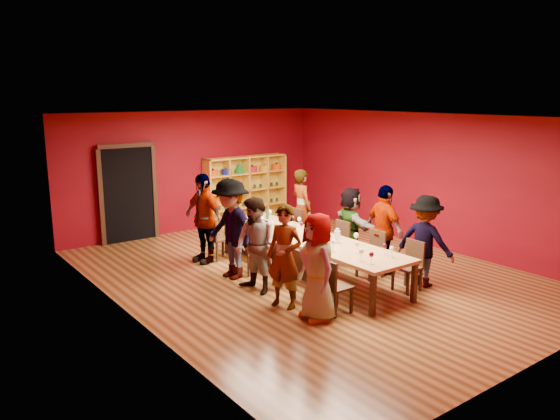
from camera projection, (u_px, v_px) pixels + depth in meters
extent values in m
cube|color=#563116|center=(308.00, 275.00, 10.53)|extent=(7.10, 9.10, 0.02)
cube|color=#60040E|center=(194.00, 171.00, 13.74)|extent=(7.10, 0.02, 3.00)
cube|color=#60040E|center=(544.00, 254.00, 6.68)|extent=(7.10, 0.02, 3.00)
cube|color=#60040E|center=(128.00, 224.00, 8.16)|extent=(0.02, 9.10, 3.00)
cube|color=#60040E|center=(429.00, 180.00, 12.26)|extent=(0.02, 9.10, 3.00)
cube|color=white|center=(310.00, 116.00, 9.89)|extent=(7.10, 9.10, 0.02)
cube|color=#B4814B|center=(308.00, 238.00, 10.37)|extent=(1.10, 4.50, 0.06)
cube|color=black|center=(373.00, 296.00, 8.47)|extent=(0.08, 0.08, 0.69)
cube|color=black|center=(227.00, 237.00, 11.87)|extent=(0.08, 0.08, 0.69)
cube|color=black|center=(414.00, 283.00, 9.04)|extent=(0.08, 0.08, 0.69)
cube|color=black|center=(264.00, 231.00, 12.44)|extent=(0.08, 0.08, 0.69)
cube|color=black|center=(128.00, 195.00, 12.72)|extent=(1.20, 0.14, 2.20)
cube|color=black|center=(126.00, 146.00, 12.42)|extent=(1.32, 0.06, 0.10)
cube|color=black|center=(101.00, 198.00, 12.29)|extent=(0.10, 0.06, 2.20)
cube|color=black|center=(155.00, 192.00, 13.05)|extent=(0.10, 0.06, 2.20)
cube|color=gold|center=(207.00, 195.00, 13.82)|extent=(0.04, 0.40, 1.80)
cube|color=gold|center=(282.00, 185.00, 15.20)|extent=(0.04, 0.40, 1.80)
cube|color=gold|center=(246.00, 157.00, 14.32)|extent=(2.40, 0.40, 0.04)
cube|color=gold|center=(247.00, 222.00, 14.69)|extent=(2.40, 0.40, 0.04)
cube|color=gold|center=(242.00, 189.00, 14.66)|extent=(2.40, 0.02, 1.80)
cube|color=gold|center=(246.00, 206.00, 14.60)|extent=(2.36, 0.38, 0.03)
cube|color=gold|center=(246.00, 190.00, 14.51)|extent=(2.36, 0.38, 0.03)
cube|color=gold|center=(246.00, 173.00, 14.41)|extent=(2.36, 0.38, 0.03)
cube|color=gold|center=(227.00, 192.00, 14.16)|extent=(0.03, 0.38, 1.76)
cube|color=gold|center=(246.00, 190.00, 14.51)|extent=(0.03, 0.38, 1.76)
cube|color=gold|center=(265.00, 188.00, 14.86)|extent=(0.03, 0.38, 1.76)
cylinder|color=#E04D0D|center=(213.00, 173.00, 13.81)|extent=(0.26, 0.26, 0.15)
sphere|color=black|center=(213.00, 169.00, 13.79)|extent=(0.05, 0.05, 0.05)
cylinder|color=navy|center=(226.00, 172.00, 14.04)|extent=(0.26, 0.26, 0.15)
sphere|color=black|center=(226.00, 168.00, 14.02)|extent=(0.05, 0.05, 0.05)
cylinder|color=#1B6F29|center=(240.00, 172.00, 14.29)|extent=(0.26, 0.26, 0.08)
cone|color=#1B6F29|center=(240.00, 166.00, 14.25)|extent=(0.24, 0.24, 0.22)
cylinder|color=red|center=(252.00, 169.00, 14.51)|extent=(0.26, 0.26, 0.15)
sphere|color=black|center=(252.00, 166.00, 14.49)|extent=(0.05, 0.05, 0.05)
cylinder|color=gold|center=(265.00, 168.00, 14.75)|extent=(0.26, 0.26, 0.15)
sphere|color=black|center=(265.00, 164.00, 14.73)|extent=(0.05, 0.05, 0.05)
cylinder|color=#E04D0D|center=(276.00, 167.00, 14.98)|extent=(0.26, 0.26, 0.15)
sphere|color=black|center=(276.00, 163.00, 14.96)|extent=(0.05, 0.05, 0.05)
cylinder|color=black|center=(213.00, 209.00, 13.99)|extent=(0.07, 0.07, 0.10)
cylinder|color=black|center=(219.00, 208.00, 14.10)|extent=(0.07, 0.07, 0.10)
cylinder|color=black|center=(226.00, 207.00, 14.21)|extent=(0.07, 0.07, 0.10)
cylinder|color=black|center=(232.00, 206.00, 14.32)|extent=(0.07, 0.07, 0.10)
cylinder|color=black|center=(238.00, 205.00, 14.43)|extent=(0.07, 0.07, 0.10)
cylinder|color=black|center=(243.00, 204.00, 14.53)|extent=(0.07, 0.07, 0.10)
cylinder|color=black|center=(249.00, 204.00, 14.64)|extent=(0.07, 0.07, 0.10)
cylinder|color=black|center=(255.00, 203.00, 14.75)|extent=(0.07, 0.07, 0.10)
cylinder|color=black|center=(261.00, 202.00, 14.86)|extent=(0.07, 0.07, 0.10)
cylinder|color=black|center=(266.00, 201.00, 14.97)|extent=(0.07, 0.07, 0.10)
cylinder|color=black|center=(272.00, 200.00, 15.07)|extent=(0.07, 0.07, 0.10)
cylinder|color=black|center=(277.00, 200.00, 15.18)|extent=(0.07, 0.07, 0.10)
cylinder|color=black|center=(213.00, 191.00, 13.90)|extent=(0.07, 0.07, 0.10)
cylinder|color=black|center=(219.00, 191.00, 14.01)|extent=(0.07, 0.07, 0.10)
cylinder|color=black|center=(225.00, 190.00, 14.12)|extent=(0.07, 0.07, 0.10)
cylinder|color=black|center=(231.00, 189.00, 14.22)|extent=(0.07, 0.07, 0.10)
cylinder|color=black|center=(237.00, 188.00, 14.33)|extent=(0.07, 0.07, 0.10)
cylinder|color=black|center=(243.00, 188.00, 14.44)|extent=(0.07, 0.07, 0.10)
cylinder|color=black|center=(249.00, 187.00, 14.55)|extent=(0.07, 0.07, 0.10)
cylinder|color=black|center=(255.00, 186.00, 14.66)|extent=(0.07, 0.07, 0.10)
cylinder|color=black|center=(260.00, 186.00, 14.76)|extent=(0.07, 0.07, 0.10)
cylinder|color=black|center=(266.00, 185.00, 14.87)|extent=(0.07, 0.07, 0.10)
cylinder|color=black|center=(271.00, 184.00, 14.98)|extent=(0.07, 0.07, 0.10)
cylinder|color=black|center=(277.00, 184.00, 15.09)|extent=(0.07, 0.07, 0.10)
cube|color=black|center=(336.00, 287.00, 8.61)|extent=(0.42, 0.42, 0.04)
cube|color=black|center=(328.00, 274.00, 8.45)|extent=(0.04, 0.40, 0.44)
cube|color=black|center=(335.00, 306.00, 8.43)|extent=(0.04, 0.04, 0.41)
cube|color=black|center=(351.00, 301.00, 8.63)|extent=(0.04, 0.04, 0.41)
cube|color=black|center=(321.00, 299.00, 8.69)|extent=(0.04, 0.04, 0.41)
cube|color=black|center=(337.00, 295.00, 8.89)|extent=(0.04, 0.04, 0.41)
imported|color=beige|center=(317.00, 267.00, 8.29)|extent=(0.60, 0.89, 1.68)
cube|color=black|center=(309.00, 275.00, 9.15)|extent=(0.42, 0.42, 0.04)
cube|color=black|center=(300.00, 264.00, 8.99)|extent=(0.04, 0.40, 0.44)
cube|color=black|center=(307.00, 293.00, 8.96)|extent=(0.04, 0.04, 0.41)
cube|color=black|center=(323.00, 289.00, 9.16)|extent=(0.04, 0.04, 0.41)
cube|color=black|center=(295.00, 287.00, 9.23)|extent=(0.04, 0.04, 0.41)
cube|color=black|center=(310.00, 283.00, 9.43)|extent=(0.04, 0.04, 0.41)
imported|color=#C78590|center=(284.00, 257.00, 8.76)|extent=(0.66, 0.75, 1.70)
cube|color=black|center=(279.00, 263.00, 9.80)|extent=(0.42, 0.42, 0.04)
cube|color=black|center=(271.00, 252.00, 9.64)|extent=(0.04, 0.40, 0.44)
cube|color=black|center=(277.00, 279.00, 9.61)|extent=(0.04, 0.04, 0.41)
cube|color=black|center=(293.00, 276.00, 9.81)|extent=(0.04, 0.04, 0.41)
cube|color=black|center=(266.00, 274.00, 9.88)|extent=(0.04, 0.04, 0.41)
cube|color=black|center=(281.00, 271.00, 10.08)|extent=(0.04, 0.04, 0.41)
imported|color=#5D87C0|center=(256.00, 246.00, 9.41)|extent=(0.52, 0.86, 1.69)
cube|color=black|center=(251.00, 252.00, 10.51)|extent=(0.42, 0.42, 0.04)
cube|color=black|center=(243.00, 241.00, 10.35)|extent=(0.04, 0.40, 0.44)
cube|color=black|center=(249.00, 267.00, 10.33)|extent=(0.04, 0.04, 0.41)
cube|color=black|center=(264.00, 263.00, 10.52)|extent=(0.04, 0.04, 0.41)
cube|color=black|center=(239.00, 262.00, 10.59)|extent=(0.04, 0.04, 0.41)
cube|color=black|center=(254.00, 259.00, 10.79)|extent=(0.04, 0.04, 0.41)
imported|color=#48484D|center=(231.00, 229.00, 10.14)|extent=(0.62, 1.27, 1.89)
cube|color=black|center=(220.00, 239.00, 11.44)|extent=(0.42, 0.42, 0.04)
cube|color=black|center=(212.00, 229.00, 11.28)|extent=(0.04, 0.40, 0.44)
cube|color=black|center=(217.00, 252.00, 11.26)|extent=(0.04, 0.04, 0.41)
cube|color=black|center=(231.00, 249.00, 11.46)|extent=(0.04, 0.04, 0.41)
cube|color=black|center=(209.00, 249.00, 11.52)|extent=(0.04, 0.04, 0.41)
cube|color=black|center=(223.00, 246.00, 11.72)|extent=(0.04, 0.04, 0.41)
imported|color=#141939|center=(204.00, 218.00, 11.12)|extent=(0.67, 1.15, 1.85)
cube|color=black|center=(407.00, 267.00, 9.57)|extent=(0.42, 0.42, 0.04)
cube|color=black|center=(415.00, 252.00, 9.63)|extent=(0.04, 0.40, 0.44)
cube|color=black|center=(408.00, 284.00, 9.38)|extent=(0.04, 0.04, 0.41)
cube|color=black|center=(421.00, 280.00, 9.58)|extent=(0.04, 0.04, 0.41)
cube|color=black|center=(393.00, 279.00, 9.65)|extent=(0.04, 0.04, 0.41)
cube|color=black|center=(406.00, 275.00, 9.85)|extent=(0.04, 0.04, 0.41)
imported|color=#161E3C|center=(425.00, 241.00, 9.75)|extent=(0.67, 1.14, 1.66)
cube|color=black|center=(370.00, 255.00, 10.27)|extent=(0.42, 0.42, 0.04)
cube|color=black|center=(378.00, 241.00, 10.33)|extent=(0.04, 0.40, 0.44)
cube|color=black|center=(370.00, 271.00, 10.08)|extent=(0.04, 0.04, 0.41)
cube|color=black|center=(383.00, 267.00, 10.28)|extent=(0.04, 0.04, 0.41)
cube|color=black|center=(357.00, 266.00, 10.35)|extent=(0.04, 0.04, 0.41)
cube|color=black|center=(369.00, 263.00, 10.55)|extent=(0.04, 0.04, 0.41)
imported|color=#5276AA|center=(384.00, 230.00, 10.39)|extent=(0.62, 1.08, 1.73)
cube|color=black|center=(336.00, 244.00, 11.02)|extent=(0.42, 0.42, 0.04)
cube|color=black|center=(343.00, 231.00, 11.08)|extent=(0.04, 0.40, 0.44)
cube|color=black|center=(335.00, 258.00, 10.83)|extent=(0.04, 0.04, 0.41)
cube|color=black|center=(347.00, 255.00, 11.03)|extent=(0.04, 0.04, 0.41)
cube|color=black|center=(324.00, 254.00, 11.10)|extent=(0.04, 0.04, 0.41)
cube|color=black|center=(336.00, 252.00, 11.30)|extent=(0.04, 0.04, 0.41)
imported|color=#535358|center=(351.00, 225.00, 11.18)|extent=(0.79, 1.50, 1.56)
cube|color=black|center=(289.00, 229.00, 12.22)|extent=(0.42, 0.42, 0.04)
cube|color=black|center=(296.00, 218.00, 12.28)|extent=(0.04, 0.40, 0.44)
cube|color=black|center=(288.00, 242.00, 12.03)|extent=(0.04, 0.04, 0.41)
cube|color=black|center=(300.00, 240.00, 12.23)|extent=(0.04, 0.04, 0.41)
cube|color=black|center=(279.00, 239.00, 12.30)|extent=(0.04, 0.04, 0.41)
cube|color=black|center=(291.00, 236.00, 12.50)|extent=(0.04, 0.04, 0.41)
imported|color=#517EA8|center=(302.00, 208.00, 12.32)|extent=(0.56, 0.70, 1.76)
cylinder|color=silver|center=(267.00, 230.00, 10.86)|extent=(0.06, 0.06, 0.01)
cylinder|color=silver|center=(267.00, 227.00, 10.85)|extent=(0.01, 0.01, 0.10)
ellipsoid|color=#41070F|center=(267.00, 223.00, 10.83)|extent=(0.08, 0.08, 0.09)
cylinder|color=silver|center=(291.00, 237.00, 10.32)|extent=(0.06, 0.06, 0.01)
cylinder|color=silver|center=(291.00, 234.00, 10.30)|extent=(0.01, 0.01, 0.11)
ellipsoid|color=silver|center=(291.00, 230.00, 10.28)|extent=(0.08, 0.08, 0.09)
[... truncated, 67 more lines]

